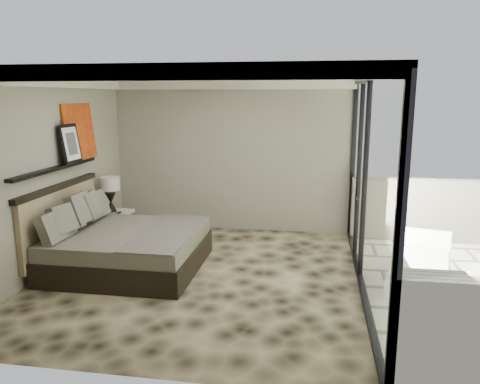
% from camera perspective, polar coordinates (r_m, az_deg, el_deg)
% --- Properties ---
extents(floor, '(5.00, 5.00, 0.00)m').
position_cam_1_polar(floor, '(6.85, -4.81, -10.17)').
color(floor, black).
rests_on(floor, ground).
extents(ceiling, '(4.50, 5.00, 0.02)m').
position_cam_1_polar(ceiling, '(6.37, -5.24, 13.82)').
color(ceiling, silver).
rests_on(ceiling, back_wall).
extents(back_wall, '(4.50, 0.02, 2.80)m').
position_cam_1_polar(back_wall, '(8.87, -1.07, 4.24)').
color(back_wall, gray).
rests_on(back_wall, floor).
extents(left_wall, '(0.02, 5.00, 2.80)m').
position_cam_1_polar(left_wall, '(7.34, -22.23, 1.82)').
color(left_wall, gray).
rests_on(left_wall, floor).
extents(glass_wall, '(0.08, 5.00, 2.80)m').
position_cam_1_polar(glass_wall, '(6.31, 15.22, 0.80)').
color(glass_wall, white).
rests_on(glass_wall, floor).
extents(terrace_slab, '(3.00, 5.00, 0.12)m').
position_cam_1_polar(terrace_slab, '(7.04, 27.04, -11.40)').
color(terrace_slab, beige).
rests_on(terrace_slab, ground).
extents(picture_ledge, '(0.12, 2.20, 0.05)m').
position_cam_1_polar(picture_ledge, '(7.38, -21.49, 2.71)').
color(picture_ledge, black).
rests_on(picture_ledge, left_wall).
extents(bed, '(2.15, 2.08, 1.19)m').
position_cam_1_polar(bed, '(7.26, -14.19, -6.31)').
color(bed, black).
rests_on(bed, floor).
extents(nightstand, '(0.66, 0.66, 0.56)m').
position_cam_1_polar(nightstand, '(8.68, -15.01, -3.89)').
color(nightstand, black).
rests_on(nightstand, floor).
extents(table_lamp, '(0.34, 0.34, 0.63)m').
position_cam_1_polar(table_lamp, '(8.56, -15.54, 0.28)').
color(table_lamp, black).
rests_on(table_lamp, nightstand).
extents(abstract_canvas, '(0.13, 0.90, 0.90)m').
position_cam_1_polar(abstract_canvas, '(8.01, -19.00, 6.95)').
color(abstract_canvas, '#B6270F').
rests_on(abstract_canvas, picture_ledge).
extents(framed_print, '(0.11, 0.50, 0.60)m').
position_cam_1_polar(framed_print, '(7.65, -19.98, 5.56)').
color(framed_print, black).
rests_on(framed_print, picture_ledge).
extents(lounger, '(1.11, 1.64, 0.59)m').
position_cam_1_polar(lounger, '(7.00, 21.06, -8.87)').
color(lounger, white).
rests_on(lounger, terrace_slab).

